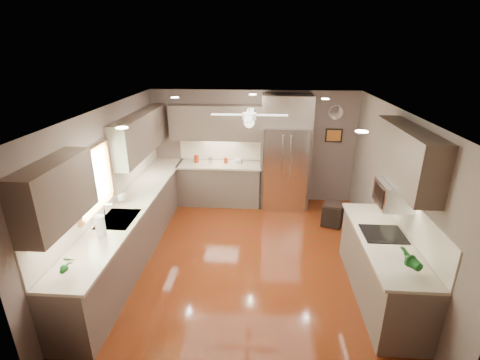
# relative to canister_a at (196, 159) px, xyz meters

# --- Properties ---
(floor) EXTENTS (5.00, 5.00, 0.00)m
(floor) POSITION_rel_canister_a_xyz_m (1.25, -2.25, -1.02)
(floor) COLOR #52280A
(floor) RESTS_ON ground
(ceiling) EXTENTS (5.00, 5.00, 0.00)m
(ceiling) POSITION_rel_canister_a_xyz_m (1.25, -2.25, 1.48)
(ceiling) COLOR white
(ceiling) RESTS_ON ground
(wall_back) EXTENTS (4.50, 0.00, 4.50)m
(wall_back) POSITION_rel_canister_a_xyz_m (1.25, 0.25, 0.23)
(wall_back) COLOR #66564E
(wall_back) RESTS_ON ground
(wall_front) EXTENTS (4.50, 0.00, 4.50)m
(wall_front) POSITION_rel_canister_a_xyz_m (1.25, -4.75, 0.23)
(wall_front) COLOR #66564E
(wall_front) RESTS_ON ground
(wall_left) EXTENTS (0.00, 5.00, 5.00)m
(wall_left) POSITION_rel_canister_a_xyz_m (-1.00, -2.25, 0.23)
(wall_left) COLOR #66564E
(wall_left) RESTS_ON ground
(wall_right) EXTENTS (0.00, 5.00, 5.00)m
(wall_right) POSITION_rel_canister_a_xyz_m (3.50, -2.25, 0.23)
(wall_right) COLOR #66564E
(wall_right) RESTS_ON ground
(canister_a) EXTENTS (0.12, 0.12, 0.17)m
(canister_a) POSITION_rel_canister_a_xyz_m (0.00, 0.00, 0.00)
(canister_a) COLOR maroon
(canister_a) RESTS_ON back_run
(canister_b) EXTENTS (0.13, 0.13, 0.16)m
(canister_b) POSITION_rel_canister_a_xyz_m (0.32, -0.05, -0.01)
(canister_b) COLOR silver
(canister_b) RESTS_ON back_run
(canister_d) EXTENTS (0.10, 0.10, 0.13)m
(canister_d) POSITION_rel_canister_a_xyz_m (0.66, -0.00, -0.02)
(canister_d) COLOR maroon
(canister_d) RESTS_ON back_run
(soap_bottle) EXTENTS (0.10, 0.10, 0.20)m
(soap_bottle) POSITION_rel_canister_a_xyz_m (-0.83, -2.15, 0.02)
(soap_bottle) COLOR white
(soap_bottle) RESTS_ON left_run
(potted_plant_left) EXTENTS (0.17, 0.12, 0.29)m
(potted_plant_left) POSITION_rel_canister_a_xyz_m (-0.71, -4.13, 0.06)
(potted_plant_left) COLOR #1A5D1F
(potted_plant_left) RESTS_ON left_run
(potted_plant_right) EXTENTS (0.23, 0.21, 0.35)m
(potted_plant_right) POSITION_rel_canister_a_xyz_m (3.17, -3.80, 0.09)
(potted_plant_right) COLOR #1A5D1F
(potted_plant_right) RESTS_ON right_run
(bowl) EXTENTS (0.27, 0.27, 0.05)m
(bowl) POSITION_rel_canister_a_xyz_m (0.93, -0.03, -0.05)
(bowl) COLOR #C6B994
(bowl) RESTS_ON back_run
(left_run) EXTENTS (0.65, 4.70, 1.45)m
(left_run) POSITION_rel_canister_a_xyz_m (-0.70, -2.10, -0.54)
(left_run) COLOR brown
(left_run) RESTS_ON ground
(back_run) EXTENTS (1.85, 0.65, 1.45)m
(back_run) POSITION_rel_canister_a_xyz_m (0.53, -0.05, -0.54)
(back_run) COLOR brown
(back_run) RESTS_ON ground
(uppers) EXTENTS (4.50, 4.70, 0.95)m
(uppers) POSITION_rel_canister_a_xyz_m (0.51, -1.54, 0.85)
(uppers) COLOR brown
(uppers) RESTS_ON wall_left
(window) EXTENTS (0.05, 1.12, 0.92)m
(window) POSITION_rel_canister_a_xyz_m (-0.97, -2.75, 0.53)
(window) COLOR #BFF2B2
(window) RESTS_ON wall_left
(sink) EXTENTS (0.50, 0.70, 0.32)m
(sink) POSITION_rel_canister_a_xyz_m (-0.68, -2.75, -0.11)
(sink) COLOR silver
(sink) RESTS_ON left_run
(refrigerator) EXTENTS (1.06, 0.75, 2.45)m
(refrigerator) POSITION_rel_canister_a_xyz_m (1.95, -0.10, 0.17)
(refrigerator) COLOR silver
(refrigerator) RESTS_ON ground
(right_run) EXTENTS (0.70, 2.20, 1.45)m
(right_run) POSITION_rel_canister_a_xyz_m (3.18, -3.05, -0.54)
(right_run) COLOR brown
(right_run) RESTS_ON ground
(microwave) EXTENTS (0.43, 0.55, 0.34)m
(microwave) POSITION_rel_canister_a_xyz_m (3.28, -2.80, 0.46)
(microwave) COLOR silver
(microwave) RESTS_ON wall_right
(ceiling_fan) EXTENTS (1.18, 1.18, 0.32)m
(ceiling_fan) POSITION_rel_canister_a_xyz_m (1.25, -1.95, 1.31)
(ceiling_fan) COLOR white
(ceiling_fan) RESTS_ON ceiling
(recessed_lights) EXTENTS (2.84, 3.14, 0.01)m
(recessed_lights) POSITION_rel_canister_a_xyz_m (1.21, -1.85, 1.47)
(recessed_lights) COLOR white
(recessed_lights) RESTS_ON ceiling
(wall_clock) EXTENTS (0.30, 0.03, 0.30)m
(wall_clock) POSITION_rel_canister_a_xyz_m (3.00, 0.23, 1.03)
(wall_clock) COLOR white
(wall_clock) RESTS_ON wall_back
(framed_print) EXTENTS (0.36, 0.03, 0.30)m
(framed_print) POSITION_rel_canister_a_xyz_m (3.00, 0.22, 0.53)
(framed_print) COLOR black
(framed_print) RESTS_ON wall_back
(stool) EXTENTS (0.49, 0.49, 0.46)m
(stool) POSITION_rel_canister_a_xyz_m (2.89, -0.97, -0.78)
(stool) COLOR black
(stool) RESTS_ON ground
(paper_towel) EXTENTS (0.13, 0.13, 0.33)m
(paper_towel) POSITION_rel_canister_a_xyz_m (-0.71, -3.24, 0.06)
(paper_towel) COLOR white
(paper_towel) RESTS_ON left_run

